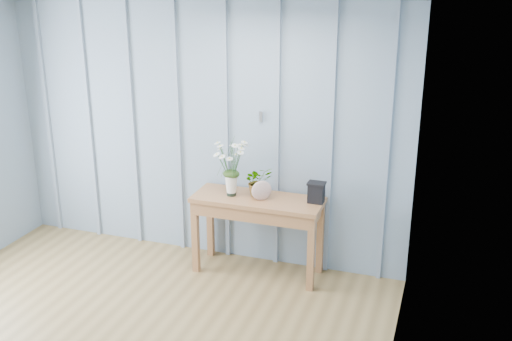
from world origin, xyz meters
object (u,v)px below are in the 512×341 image
(carved_box, at_px, (316,192))
(sideboard, at_px, (258,209))
(felt_disc_vessel, at_px, (262,191))
(daisy_vase, at_px, (231,160))

(carved_box, bearing_deg, sideboard, -173.57)
(carved_box, bearing_deg, felt_disc_vessel, -167.64)
(sideboard, distance_m, felt_disc_vessel, 0.22)
(daisy_vase, xyz_separation_m, felt_disc_vessel, (0.30, -0.03, -0.25))
(felt_disc_vessel, bearing_deg, sideboard, 106.00)
(sideboard, distance_m, carved_box, 0.57)
(sideboard, height_order, felt_disc_vessel, felt_disc_vessel)
(daisy_vase, bearing_deg, felt_disc_vessel, -5.19)
(sideboard, bearing_deg, daisy_vase, -175.94)
(felt_disc_vessel, relative_size, carved_box, 0.98)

